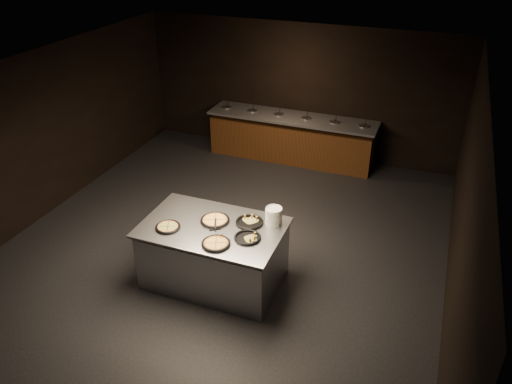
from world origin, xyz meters
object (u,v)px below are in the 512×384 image
pan_veggie_whole (168,227)px  pan_cheese_whole (215,220)px  serving_counter (214,255)px  plate_stack (274,216)px

pan_veggie_whole → pan_cheese_whole: size_ratio=0.84×
serving_counter → pan_veggie_whole: size_ratio=5.70×
serving_counter → pan_cheese_whole: 0.55m
plate_stack → pan_veggie_whole: bearing=-154.5°
pan_veggie_whole → pan_cheese_whole: bearing=36.2°
plate_stack → pan_veggie_whole: 1.51m
plate_stack → pan_veggie_whole: size_ratio=0.71×
serving_counter → plate_stack: bearing=25.4°
plate_stack → pan_cheese_whole: plate_stack is taller
pan_cheese_whole → pan_veggie_whole: bearing=-143.8°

